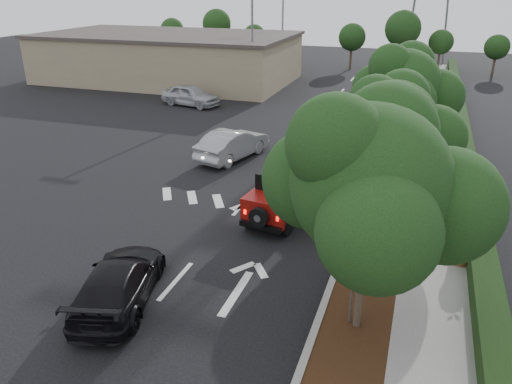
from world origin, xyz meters
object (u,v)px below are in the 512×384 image
at_px(speed_hump_sign, 353,278).
at_px(black_suv_oncoming, 119,282).
at_px(silver_suv_ahead, 318,150).
at_px(red_jeep, 283,193).

bearing_deg(speed_hump_sign, black_suv_oncoming, -174.10).
relative_size(silver_suv_ahead, speed_hump_sign, 2.28).
bearing_deg(red_jeep, speed_hump_sign, -50.99).
relative_size(black_suv_oncoming, speed_hump_sign, 2.12).
xyz_separation_m(silver_suv_ahead, black_suv_oncoming, (-2.84, -13.46, -0.02)).
relative_size(red_jeep, silver_suv_ahead, 0.81).
xyz_separation_m(black_suv_oncoming, speed_hump_sign, (6.40, 1.02, 0.82)).
bearing_deg(silver_suv_ahead, red_jeep, -100.33).
distance_m(silver_suv_ahead, speed_hump_sign, 12.96).
bearing_deg(black_suv_oncoming, red_jeep, -127.62).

